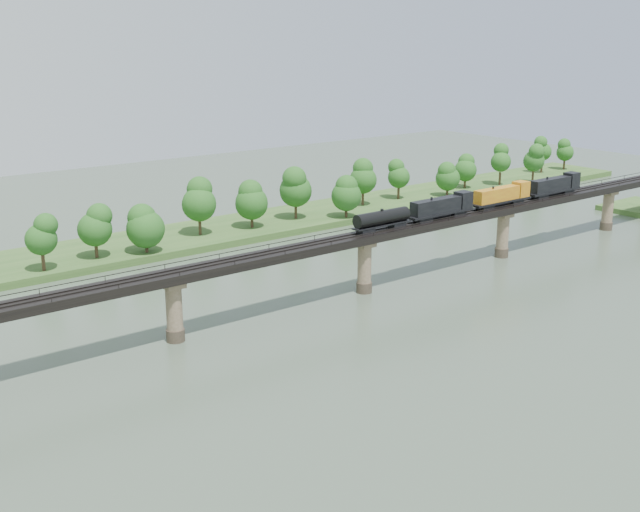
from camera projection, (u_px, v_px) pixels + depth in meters
ground at (487, 338)px, 129.21m from camera, size 400.00×400.00×0.00m
far_bank at (214, 233)px, 193.30m from camera, size 300.00×24.00×1.60m
bridge at (364, 265)px, 150.42m from camera, size 236.00×30.00×11.50m
bridge_superstructure at (365, 232)px, 148.70m from camera, size 220.00×4.90×0.75m
far_treeline at (192, 208)px, 182.85m from camera, size 289.06×17.54×13.60m
freight_train at (482, 200)px, 167.54m from camera, size 67.90×2.65×4.67m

